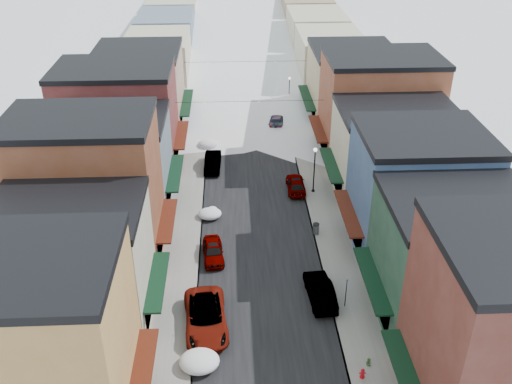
{
  "coord_description": "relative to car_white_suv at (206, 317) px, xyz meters",
  "views": [
    {
      "loc": [
        -2.14,
        -19.67,
        28.49
      ],
      "look_at": [
        0.0,
        25.42,
        2.92
      ],
      "focal_mm": 40.0,
      "sensor_mm": 36.0,
      "label": 1
    }
  ],
  "objects": [
    {
      "name": "car_lane_silver",
      "position": [
        3.4,
        50.57,
        -0.11
      ],
      "size": [
        2.23,
        4.69,
        1.55
      ],
      "primitive_type": "imported",
      "rotation": [
        0.0,
        0.0,
        -0.09
      ],
      "color": "#96999E",
      "rests_on": "ground"
    },
    {
      "name": "car_dark_hatch",
      "position": [
        0.01,
        24.85,
        -0.09
      ],
      "size": [
        1.84,
        4.85,
        1.58
      ],
      "primitive_type": "imported",
      "rotation": [
        0.0,
        0.0,
        -0.03
      ],
      "color": "black",
      "rests_on": "ground"
    },
    {
      "name": "bldg_r_tan",
      "position": [
        17.43,
        37.83,
        3.87
      ],
      "size": [
        11.3,
        11.2,
        9.5
      ],
      "color": "tan",
      "rests_on": "ground"
    },
    {
      "name": "snow_pile_near",
      "position": [
        -0.3,
        -3.71,
        -0.34
      ],
      "size": [
        2.66,
        2.83,
        1.12
      ],
      "color": "white",
      "rests_on": "ground"
    },
    {
      "name": "bldg_l_yellow",
      "position": [
        -8.95,
        -7.17,
        4.88
      ],
      "size": [
        11.3,
        8.7,
        11.5
      ],
      "color": "#BD8745",
      "rests_on": "ground"
    },
    {
      "name": "road",
      "position": [
        4.24,
        48.83,
        -0.88
      ],
      "size": [
        10.0,
        160.0,
        0.01
      ],
      "primitive_type": "cube",
      "color": "black",
      "rests_on": "ground"
    },
    {
      "name": "bldg_l_brick_near",
      "position": [
        -9.45,
        9.33,
        5.38
      ],
      "size": [
        12.3,
        8.2,
        12.5
      ],
      "color": "brown",
      "rests_on": "ground"
    },
    {
      "name": "bldg_l_grayblue",
      "position": [
        -8.95,
        17.83,
        3.63
      ],
      "size": [
        11.3,
        9.2,
        9.0
      ],
      "color": "slate",
      "rests_on": "ground"
    },
    {
      "name": "curb_left",
      "position": [
        -0.81,
        48.83,
        -0.81
      ],
      "size": [
        0.1,
        160.0,
        0.15
      ],
      "primitive_type": "cube",
      "color": "slate",
      "rests_on": "ground"
    },
    {
      "name": "car_silver_sedan",
      "position": [
        0.36,
        8.31,
        -0.17
      ],
      "size": [
        2.04,
        4.3,
        1.42
      ],
      "primitive_type": "imported",
      "rotation": [
        0.0,
        0.0,
        0.09
      ],
      "color": "gray",
      "rests_on": "ground"
    },
    {
      "name": "sidewalk_left",
      "position": [
        -2.36,
        48.83,
        -0.81
      ],
      "size": [
        3.2,
        160.0,
        0.15
      ],
      "primitive_type": "cube",
      "color": "gray",
      "rests_on": "ground"
    },
    {
      "name": "parking_sign",
      "position": [
        10.26,
        1.59,
        0.7
      ],
      "size": [
        0.07,
        0.33,
        2.45
      ],
      "color": "black",
      "rests_on": "sidewalk_right"
    },
    {
      "name": "car_white_suv",
      "position": [
        0.0,
        0.0,
        0.0
      ],
      "size": [
        3.48,
        6.58,
        1.76
      ],
      "primitive_type": "imported",
      "rotation": [
        0.0,
        0.0,
        0.09
      ],
      "color": "white",
      "rests_on": "ground"
    },
    {
      "name": "streetlamp_near",
      "position": [
        10.25,
        19.04,
        2.31
      ],
      "size": [
        0.4,
        0.4,
        4.82
      ],
      "color": "black",
      "rests_on": "sidewalk_right"
    },
    {
      "name": "car_silver_wagon",
      "position": [
        0.74,
        40.77,
        -0.15
      ],
      "size": [
        2.07,
        5.05,
        1.46
      ],
      "primitive_type": "imported",
      "rotation": [
        0.0,
        0.0,
        -0.0
      ],
      "color": "gray",
      "rests_on": "ground"
    },
    {
      "name": "fire_hydrant",
      "position": [
        10.12,
        -5.28,
        -0.4
      ],
      "size": [
        0.42,
        0.32,
        0.73
      ],
      "color": "#BB0914",
      "rests_on": "sidewalk_right"
    },
    {
      "name": "car_lane_white",
      "position": [
        6.44,
        58.94,
        -0.2
      ],
      "size": [
        2.82,
        5.12,
        1.36
      ],
      "primitive_type": "imported",
      "rotation": [
        0.0,
        0.0,
        3.02
      ],
      "color": "silver",
      "rests_on": "ground"
    },
    {
      "name": "planter_far",
      "position": [
        10.74,
        -4.25,
        -0.47
      ],
      "size": [
        0.33,
        0.33,
        0.53
      ],
      "primitive_type": "imported",
      "rotation": [
        0.0,
        0.0,
        0.12
      ],
      "color": "#355A29",
      "rests_on": "sidewalk_right"
    },
    {
      "name": "car_black_sedan",
      "position": [
        7.95,
        36.41,
        -0.16
      ],
      "size": [
        2.69,
        5.21,
        1.45
      ],
      "primitive_type": "imported",
      "rotation": [
        0.0,
        0.0,
        3.0
      ],
      "color": "black",
      "rests_on": "ground"
    },
    {
      "name": "car_green_sedan",
      "position": [
        8.54,
        2.62,
        -0.07
      ],
      "size": [
        2.1,
        5.07,
        1.63
      ],
      "primitive_type": "imported",
      "rotation": [
        0.0,
        0.0,
        3.22
      ],
      "color": "black",
      "rests_on": "ground"
    },
    {
      "name": "bldg_l_brick_far",
      "position": [
        -9.95,
        26.83,
        4.62
      ],
      "size": [
        13.3,
        9.2,
        11.0
      ],
      "color": "maroon",
      "rests_on": "ground"
    },
    {
      "name": "bldg_r_brick_far",
      "position": [
        18.43,
        27.83,
        4.87
      ],
      "size": [
        13.3,
        9.2,
        11.5
      ],
      "color": "brown",
      "rests_on": "ground"
    },
    {
      "name": "snow_pile_far",
      "position": [
        -0.64,
        30.32,
        -0.41
      ],
      "size": [
        2.33,
        2.63,
        0.98
      ],
      "color": "white",
      "rests_on": "ground"
    },
    {
      "name": "streetlamp_far",
      "position": [
        10.11,
        42.95,
        1.86
      ],
      "size": [
        0.34,
        0.34,
        4.11
      ],
      "color": "black",
      "rests_on": "sidewalk_right"
    },
    {
      "name": "bldg_r_green",
      "position": [
        17.43,
        0.83,
        3.88
      ],
      "size": [
        11.3,
        9.2,
        9.5
      ],
      "color": "#1E3F2E",
      "rests_on": "ground"
    },
    {
      "name": "overhead_cables",
      "position": [
        4.24,
        36.33,
        5.32
      ],
      "size": [
        16.4,
        15.04,
        0.04
      ],
      "color": "black",
      "rests_on": "ground"
    },
    {
      "name": "sidewalk_right",
      "position": [
        10.84,
        48.83,
        -0.81
      ],
      "size": [
        3.2,
        160.0,
        0.15
      ],
      "primitive_type": "cube",
      "color": "gray",
      "rests_on": "ground"
    },
    {
      "name": "car_gray_suv",
      "position": [
        8.54,
        19.53,
        -0.12
      ],
      "size": [
        1.83,
        4.47,
        1.52
      ],
      "primitive_type": "imported",
      "rotation": [
        0.0,
        0.0,
        3.13
      ],
      "color": "gray",
      "rests_on": "ground"
    },
    {
      "name": "trash_can",
      "position": [
        9.44,
        11.37,
        -0.22
      ],
      "size": [
        0.59,
        0.59,
        1.01
      ],
      "color": "#505355",
      "rests_on": "sidewalk_right"
    },
    {
      "name": "distant_blocks",
      "position": [
        4.24,
        71.83,
        3.12
      ],
      "size": [
        34.0,
        55.0,
        8.0
      ],
      "color": "gray",
      "rests_on": "ground"
    },
    {
      "name": "curb_right",
      "position": [
        9.29,
        48.83,
        -0.81
      ],
      "size": [
        0.1,
        160.0,
        0.15
      ],
      "primitive_type": "cube",
      "color": "slate",
      "rests_on": "ground"
    },
    {
      "name": "snow_pile_mid",
      "position": [
        -0.04,
        14.76,
        -0.44
      ],
      "size": [
        2.19,
        2.55,
        0.92
      ],
      "color": "white",
      "rests_on": "ground"
    },
    {
      "name": "bldg_r_cream",
      "position": [
        17.93,
        18.83,
        3.63
      ],
      "size": [
        12.3,
        9.2,
        9.0
      ],
      "color": "beige",
      "rests_on": "ground"
    },
    {
      "name": "bldg_r_blue",
      "position": [
        17.43,
        9.83,
        4.38
      ],
      "size": [
        11.3,
        9.2,
        10.5
      ],
      "color": "#344E76",
      "rests_on": "ground"
    },
    {
      "name": "bldg_l_tan",
      "position": [
        -8.95,
        36.83,
        4.12
      ],
      "size": [
        11.3,
        11.2,
        10.0
      ],
      "color": "#A2836A",
      "rests_on": "ground"
    },
    {
      "name": "bldg_l_cream",
      "position": [
        -8.95,
        1.33,
        3.88
      ],
      "size": [
        11.3,
        8.2,
        9.5
      ],
      "color": "#BBB397",
      "rests_on": "ground"
    }
  ]
}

